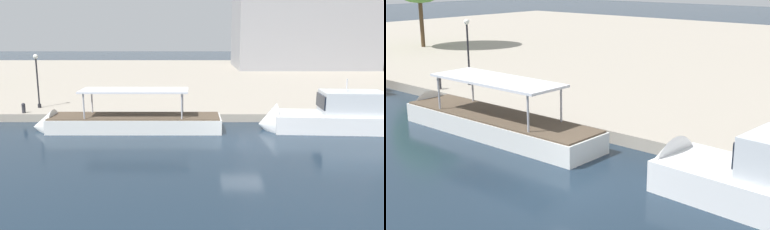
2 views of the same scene
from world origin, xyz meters
TOP-DOWN VIEW (x-y plane):
  - ground_plane at (0.00, 0.00)m, footprint 220.00×220.00m
  - tour_boat_1 at (-7.73, 3.14)m, footprint 12.63×2.67m
  - motor_yacht_2 at (6.40, 3.19)m, footprint 10.09×3.59m
  - mooring_bollard_0 at (-15.57, 6.09)m, footprint 0.28×0.28m
  - lamp_post at (-15.19, 8.19)m, footprint 0.36×0.36m

SIDE VIEW (x-z plane):
  - ground_plane at x=0.00m, z-range 0.00..0.00m
  - tour_boat_1 at x=-7.73m, z-range -1.49..2.24m
  - motor_yacht_2 at x=6.40m, z-range -1.54..3.02m
  - mooring_bollard_0 at x=-15.57m, z-range 0.62..1.38m
  - lamp_post at x=-15.19m, z-range 0.93..5.16m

